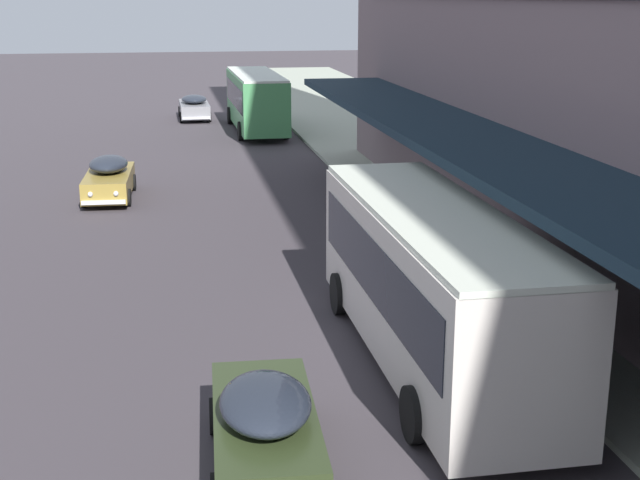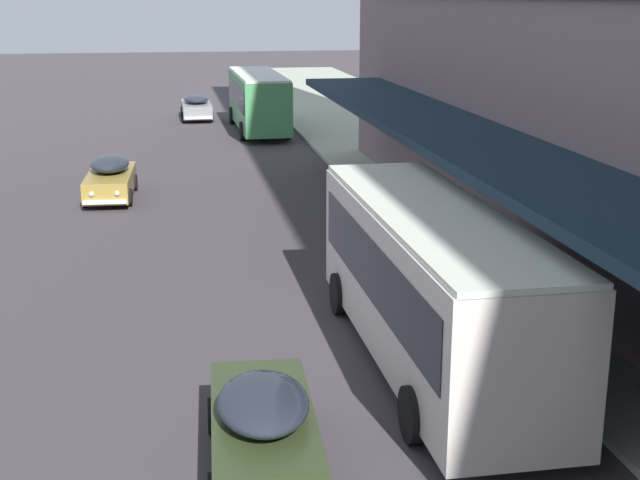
# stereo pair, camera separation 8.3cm
# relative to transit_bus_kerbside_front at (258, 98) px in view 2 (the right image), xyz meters

# --- Properties ---
(transit_bus_kerbside_front) EXTENTS (2.74, 9.85, 3.23)m
(transit_bus_kerbside_front) POSITION_rel_transit_bus_kerbside_front_xyz_m (0.00, 0.00, 0.00)
(transit_bus_kerbside_front) COLOR #459054
(transit_bus_kerbside_front) RESTS_ON ground
(transit_bus_kerbside_rear) EXTENTS (2.79, 10.03, 3.33)m
(transit_bus_kerbside_rear) POSITION_rel_transit_bus_kerbside_front_xyz_m (0.04, -33.03, 0.05)
(transit_bus_kerbside_rear) COLOR beige
(transit_bus_kerbside_rear) RESTS_ON ground
(sedan_oncoming_rear) EXTENTS (1.94, 4.40, 1.51)m
(sedan_oncoming_rear) POSITION_rel_transit_bus_kerbside_front_xyz_m (-3.81, -36.59, -1.11)
(sedan_oncoming_rear) COLOR #29331A
(sedan_oncoming_rear) RESTS_ON ground
(sedan_oncoming_front) EXTENTS (1.89, 4.64, 1.58)m
(sedan_oncoming_front) POSITION_rel_transit_bus_kerbside_front_xyz_m (-7.27, -15.86, -1.08)
(sedan_oncoming_front) COLOR olive
(sedan_oncoming_front) RESTS_ON ground
(sedan_trailing_near) EXTENTS (1.88, 4.70, 1.50)m
(sedan_trailing_near) POSITION_rel_transit_bus_kerbside_front_xyz_m (-3.22, 5.69, -1.10)
(sedan_trailing_near) COLOR gray
(sedan_trailing_near) RESTS_ON ground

